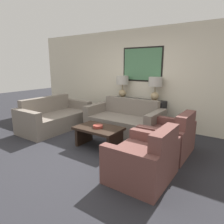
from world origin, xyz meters
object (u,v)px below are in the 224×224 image
couch_by_side (55,118)px  armchair_near_back_wall (169,139)px  coffee_table (99,133)px  armchair_near_camera (144,160)px  console_table (137,113)px  decorative_bowl (98,126)px  table_lamp_left (122,84)px  couch_by_back_wall (125,122)px  table_lamp_right (155,86)px

couch_by_side → armchair_near_back_wall: armchair_near_back_wall is taller
coffee_table → armchair_near_camera: armchair_near_camera is taller
console_table → couch_by_side: (-1.73, -1.46, -0.10)m
couch_by_side → decorative_bowl: couch_by_side is taller
table_lamp_left → couch_by_back_wall: size_ratio=0.33×
console_table → table_lamp_right: bearing=0.0°
console_table → table_lamp_left: size_ratio=2.50×
couch_by_side → armchair_near_camera: bearing=-16.0°
coffee_table → couch_by_back_wall: bearing=92.4°
console_table → couch_by_side: bearing=-139.9°
console_table → decorative_bowl: size_ratio=7.52×
decorative_bowl → armchair_near_back_wall: (1.29, 0.57, -0.17)m
table_lamp_left → armchair_near_camera: bearing=-51.9°
decorative_bowl → table_lamp_right: bearing=76.2°
couch_by_side → armchair_near_camera: 3.19m
table_lamp_left → decorative_bowl: table_lamp_left is taller
coffee_table → armchair_near_back_wall: bearing=22.9°
coffee_table → decorative_bowl: 0.16m
armchair_near_back_wall → table_lamp_right: bearing=124.1°
table_lamp_left → table_lamp_right: bearing=0.0°
coffee_table → table_lamp_right: bearing=76.0°
console_table → table_lamp_left: bearing=180.0°
table_lamp_left → table_lamp_right: (0.99, 0.00, 0.00)m
table_lamp_left → decorative_bowl: 2.02m
table_lamp_right → armchair_near_camera: bearing=-70.2°
couch_by_back_wall → table_lamp_right: bearing=53.8°
table_lamp_left → couch_by_back_wall: 1.22m
console_table → coffee_table: bearing=-88.5°
armchair_near_back_wall → console_table: bearing=137.0°
coffee_table → armchair_near_camera: size_ratio=0.97×
table_lamp_right → decorative_bowl: (-0.45, -1.82, -0.71)m
coffee_table → armchair_near_camera: bearing=-22.9°
table_lamp_right → couch_by_back_wall: table_lamp_right is taller
coffee_table → table_lamp_left: bearing=106.9°
coffee_table → decorative_bowl: bearing=-84.4°
coffee_table → armchair_near_back_wall: armchair_near_back_wall is taller
console_table → armchair_near_camera: size_ratio=1.56×
coffee_table → armchair_near_back_wall: size_ratio=0.97×
table_lamp_right → armchair_near_camera: 2.63m
couch_by_side → coffee_table: size_ratio=1.96×
coffee_table → armchair_near_back_wall: (1.29, 0.55, -0.02)m
armchair_near_back_wall → armchair_near_camera: bearing=-90.0°
couch_by_side → armchair_near_back_wall: bearing=3.9°
console_table → couch_by_back_wall: 0.68m
decorative_bowl → armchair_near_back_wall: size_ratio=0.21×
console_table → table_lamp_right: 0.93m
table_lamp_left → armchair_near_back_wall: size_ratio=0.62×
console_table → table_lamp_left: table_lamp_left is taller
table_lamp_right → couch_by_back_wall: bearing=-126.2°
decorative_bowl → couch_by_back_wall: bearing=92.5°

